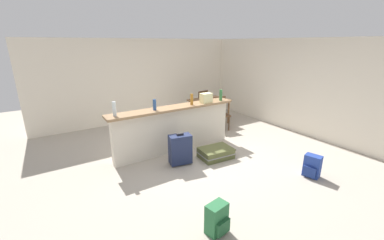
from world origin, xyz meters
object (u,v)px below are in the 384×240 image
grocery_bag (206,98)px  backpack_blue (312,166)px  suitcase_upright_navy (180,149)px  suitcase_flat_olive (216,153)px  dining_chair_near_partition (220,111)px  dining_table (209,103)px  backpack_green (217,219)px  bottle_amber (192,99)px  bottle_green (221,95)px  bottle_clear (114,109)px  bottle_blue (155,105)px  dining_chair_far_side (201,103)px

grocery_bag → backpack_blue: grocery_bag is taller
suitcase_upright_navy → backpack_blue: bearing=-43.9°
suitcase_flat_olive → grocery_bag: bearing=70.9°
dining_chair_near_partition → backpack_blue: 3.01m
dining_chair_near_partition → suitcase_flat_olive: size_ratio=1.09×
dining_table → backpack_green: 4.59m
dining_chair_near_partition → bottle_amber: bearing=-154.4°
bottle_green → backpack_green: 3.33m
suitcase_flat_olive → backpack_blue: (1.01, -1.57, 0.09)m
backpack_green → backpack_blue: 2.35m
bottle_clear → dining_chair_near_partition: 3.23m
dining_table → backpack_green: (-2.63, -3.74, -0.44)m
dining_chair_near_partition → backpack_blue: size_ratio=2.21×
grocery_bag → bottle_amber: bearing=179.0°
bottle_green → bottle_amber: bearing=178.5°
grocery_bag → dining_table: grocery_bag is taller
bottle_blue → backpack_blue: bottle_blue is taller
suitcase_upright_navy → bottle_clear: bearing=148.9°
bottle_blue → grocery_bag: bearing=-1.9°
grocery_bag → dining_chair_far_side: bearing=58.5°
grocery_bag → suitcase_flat_olive: 1.31m
bottle_blue → bottle_green: 1.71m
grocery_bag → backpack_green: size_ratio=0.62×
grocery_bag → suitcase_flat_olive: grocery_bag is taller
dining_chair_near_partition → backpack_green: (-2.59, -3.15, -0.31)m
bottle_amber → dining_chair_near_partition: size_ratio=0.26×
suitcase_flat_olive → backpack_blue: size_ratio=2.03×
dining_chair_near_partition → suitcase_flat_olive: bearing=-131.5°
bottle_clear → dining_table: size_ratio=0.25×
bottle_blue → dining_chair_near_partition: (2.28, 0.63, -0.64)m
dining_chair_near_partition → bottle_green: bearing=-129.7°
dining_table → backpack_blue: size_ratio=2.62×
suitcase_flat_olive → backpack_green: 2.19m
grocery_bag → dining_table: bearing=50.5°
bottle_amber → suitcase_flat_olive: size_ratio=0.29×
backpack_green → suitcase_upright_navy: (0.55, 1.89, 0.13)m
bottle_green → suitcase_upright_navy: (-1.48, -0.57, -0.84)m
suitcase_flat_olive → suitcase_upright_navy: bearing=168.4°
bottle_clear → bottle_green: 2.54m
bottle_green → dining_table: bearing=64.4°
suitcase_flat_olive → suitcase_upright_navy: size_ratio=1.27×
bottle_amber → suitcase_flat_olive: bottle_amber is taller
bottle_clear → dining_table: bottle_clear is taller
suitcase_flat_olive → suitcase_upright_navy: 0.84m
bottle_amber → backpack_green: (-1.21, -2.48, -0.96)m
bottle_clear → grocery_bag: size_ratio=1.07×
bottle_blue → suitcase_flat_olive: size_ratio=0.26×
bottle_clear → suitcase_flat_olive: bottle_clear is taller
bottle_amber → backpack_green: size_ratio=0.59×
bottle_green → dining_chair_near_partition: bottle_green is taller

